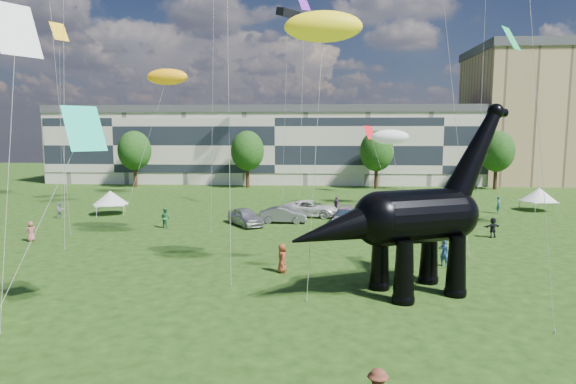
{
  "coord_description": "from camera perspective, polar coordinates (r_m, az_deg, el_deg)",
  "views": [
    {
      "loc": [
        -1.2,
        -21.63,
        8.72
      ],
      "look_at": [
        -2.96,
        8.0,
        5.0
      ],
      "focal_mm": 30.0,
      "sensor_mm": 36.0,
      "label": 1
    }
  ],
  "objects": [
    {
      "name": "tree_far_left",
      "position": [
        80.03,
        -17.75,
        5.06
      ],
      "size": [
        5.2,
        5.2,
        9.44
      ],
      "color": "#382314",
      "rests_on": "ground"
    },
    {
      "name": "car_grey",
      "position": [
        46.39,
        -0.6,
        -2.75
      ],
      "size": [
        4.6,
        1.63,
        1.51
      ],
      "primitive_type": "imported",
      "rotation": [
        0.0,
        0.0,
        1.58
      ],
      "color": "slate",
      "rests_on": "ground"
    },
    {
      "name": "car_silver",
      "position": [
        45.31,
        -5.08,
        -2.92
      ],
      "size": [
        4.3,
        5.13,
        1.66
      ],
      "primitive_type": "imported",
      "rotation": [
        0.0,
        0.0,
        0.58
      ],
      "color": "#B8B8BD",
      "rests_on": "ground"
    },
    {
      "name": "kites",
      "position": [
        46.41,
        -0.49,
        20.07
      ],
      "size": [
        60.06,
        51.36,
        30.17
      ],
      "color": "red",
      "rests_on": "ground"
    },
    {
      "name": "tree_mid_right",
      "position": [
        75.24,
        10.48,
        5.17
      ],
      "size": [
        5.2,
        5.2,
        9.44
      ],
      "color": "#382314",
      "rests_on": "ground"
    },
    {
      "name": "dinosaur_sculpture",
      "position": [
        26.51,
        14.22,
        -3.25
      ],
      "size": [
        12.71,
        6.92,
        10.69
      ],
      "rotation": [
        0.0,
        0.0,
        0.41
      ],
      "color": "black",
      "rests_on": "ground"
    },
    {
      "name": "terrace_row",
      "position": [
        83.95,
        -1.24,
        5.28
      ],
      "size": [
        78.0,
        11.0,
        12.0
      ],
      "primitive_type": "cube",
      "color": "beige",
      "rests_on": "ground"
    },
    {
      "name": "gazebo_left",
      "position": [
        54.37,
        -20.3,
        -0.65
      ],
      "size": [
        4.62,
        4.62,
        2.53
      ],
      "rotation": [
        0.0,
        0.0,
        0.34
      ],
      "color": "silver",
      "rests_on": "ground"
    },
    {
      "name": "visitors",
      "position": [
        37.3,
        3.07,
        -5.0
      ],
      "size": [
        46.43,
        39.82,
        1.87
      ],
      "color": "gray",
      "rests_on": "ground"
    },
    {
      "name": "car_white",
      "position": [
        49.95,
        2.72,
        -1.96
      ],
      "size": [
        6.43,
        4.06,
        1.65
      ],
      "primitive_type": "imported",
      "rotation": [
        0.0,
        0.0,
        1.33
      ],
      "color": "silver",
      "rests_on": "ground"
    },
    {
      "name": "tree_far_right",
      "position": [
        79.47,
        23.51,
        4.8
      ],
      "size": [
        5.2,
        5.2,
        9.44
      ],
      "color": "#382314",
      "rests_on": "ground"
    },
    {
      "name": "gazebo_near",
      "position": [
        51.23,
        12.61,
        -0.8
      ],
      "size": [
        4.74,
        4.74,
        2.55
      ],
      "rotation": [
        0.0,
        0.0,
        -0.37
      ],
      "color": "silver",
      "rests_on": "ground"
    },
    {
      "name": "car_dark",
      "position": [
        45.65,
        6.79,
        -2.92
      ],
      "size": [
        2.78,
        5.62,
        1.57
      ],
      "primitive_type": "imported",
      "rotation": [
        0.0,
        0.0,
        -0.11
      ],
      "color": "#595960",
      "rests_on": "ground"
    },
    {
      "name": "gazebo_far",
      "position": [
        60.18,
        27.6,
        -0.28
      ],
      "size": [
        4.36,
        4.36,
        2.56
      ],
      "rotation": [
        0.0,
        0.0,
        0.21
      ],
      "color": "white",
      "rests_on": "ground"
    },
    {
      "name": "ground",
      "position": [
        23.35,
        6.31,
        -14.82
      ],
      "size": [
        220.0,
        220.0,
        0.0
      ],
      "primitive_type": "plane",
      "color": "#16330C",
      "rests_on": "ground"
    },
    {
      "name": "apartment_block",
      "position": [
        95.96,
        29.12,
        7.61
      ],
      "size": [
        28.0,
        18.0,
        22.0
      ],
      "primitive_type": "cube",
      "color": "tan",
      "rests_on": "ground"
    },
    {
      "name": "tree_mid_left",
      "position": [
        75.45,
        -4.84,
        5.27
      ],
      "size": [
        5.2,
        5.2,
        9.44
      ],
      "color": "#382314",
      "rests_on": "ground"
    }
  ]
}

